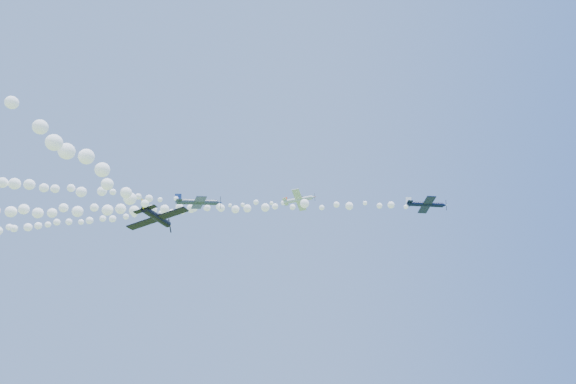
{
  "coord_description": "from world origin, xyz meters",
  "views": [
    {
      "loc": [
        0.1,
        -77.92,
        14.04
      ],
      "look_at": [
        2.24,
        -3.87,
        47.27
      ],
      "focal_mm": 30.0,
      "sensor_mm": 36.0,
      "label": 1
    }
  ],
  "objects_px": {
    "plane_navy": "(426,204)",
    "plane_black": "(157,217)",
    "plane_white": "(299,200)",
    "plane_grey": "(198,202)"
  },
  "relations": [
    {
      "from": "plane_navy",
      "to": "plane_black",
      "type": "distance_m",
      "value": 48.47
    },
    {
      "from": "plane_white",
      "to": "plane_navy",
      "type": "distance_m",
      "value": 27.05
    },
    {
      "from": "plane_navy",
      "to": "plane_black",
      "type": "bearing_deg",
      "value": -151.88
    },
    {
      "from": "plane_white",
      "to": "plane_navy",
      "type": "height_order",
      "value": "plane_white"
    },
    {
      "from": "plane_navy",
      "to": "plane_black",
      "type": "xyz_separation_m",
      "value": [
        -42.96,
        -19.73,
        -10.66
      ]
    },
    {
      "from": "plane_white",
      "to": "plane_black",
      "type": "xyz_separation_m",
      "value": [
        -20.6,
        -33.46,
        -17.21
      ]
    },
    {
      "from": "plane_black",
      "to": "plane_white",
      "type": "bearing_deg",
      "value": -17.46
    },
    {
      "from": "plane_navy",
      "to": "plane_black",
      "type": "relative_size",
      "value": 0.96
    },
    {
      "from": "plane_white",
      "to": "plane_grey",
      "type": "height_order",
      "value": "plane_white"
    },
    {
      "from": "plane_grey",
      "to": "plane_black",
      "type": "distance_m",
      "value": 19.28
    }
  ]
}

